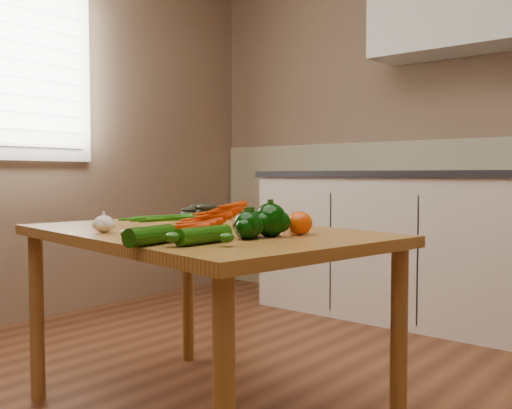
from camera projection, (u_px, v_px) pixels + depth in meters
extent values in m
cube|color=#866A50|center=(475.00, 106.00, 3.49)|extent=(4.00, 0.02, 2.60)
cube|color=tan|center=(471.00, 228.00, 3.51)|extent=(3.98, 0.03, 1.10)
cube|color=beige|center=(488.00, 255.00, 3.16)|extent=(2.80, 0.60, 0.86)
cube|color=#28282D|center=(490.00, 174.00, 3.14)|extent=(2.84, 0.64, 0.04)
cube|color=#AB7431|center=(199.00, 235.00, 2.00)|extent=(1.38, 1.00, 0.04)
cylinder|color=#93612A|center=(37.00, 317.00, 2.21)|extent=(0.05, 0.05, 0.65)
cylinder|color=#93612A|center=(224.00, 409.00, 1.34)|extent=(0.05, 0.05, 0.65)
cylinder|color=#93612A|center=(188.00, 292.00, 2.68)|extent=(0.05, 0.05, 0.65)
cylinder|color=#93612A|center=(399.00, 348.00, 1.81)|extent=(0.05, 0.05, 0.65)
ellipsoid|color=white|center=(104.00, 224.00, 1.89)|extent=(0.07, 0.07, 0.06)
sphere|color=black|center=(252.00, 224.00, 1.77)|extent=(0.08, 0.08, 0.08)
sphere|color=black|center=(270.00, 220.00, 1.77)|extent=(0.10, 0.10, 0.10)
sphere|color=black|center=(247.00, 225.00, 1.70)|extent=(0.08, 0.08, 0.08)
ellipsoid|color=#850302|center=(271.00, 221.00, 1.97)|extent=(0.07, 0.07, 0.07)
ellipsoid|color=#D24105|center=(297.00, 222.00, 1.90)|extent=(0.07, 0.07, 0.07)
ellipsoid|color=#D24105|center=(300.00, 223.00, 1.82)|extent=(0.08, 0.08, 0.08)
cylinder|color=#114006|center=(204.00, 235.00, 1.58)|extent=(0.05, 0.18, 0.05)
cylinder|color=#114006|center=(150.00, 236.00, 1.55)|extent=(0.08, 0.17, 0.05)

